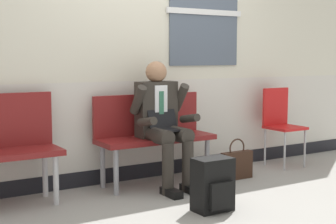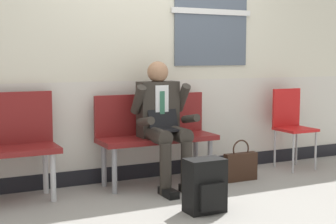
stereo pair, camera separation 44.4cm
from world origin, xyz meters
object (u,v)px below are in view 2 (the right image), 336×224
(folding_chair, at_px, (291,121))
(handbag, at_px, (241,166))
(bench_with_person, at_px, (155,131))
(backpack, at_px, (205,186))
(person_seated, at_px, (163,121))

(folding_chair, bearing_deg, handbag, -162.75)
(bench_with_person, bearing_deg, folding_chair, -2.36)
(backpack, bearing_deg, bench_with_person, 87.77)
(bench_with_person, height_order, backpack, bench_with_person)
(backpack, bearing_deg, handbag, 40.55)
(bench_with_person, xyz_separation_m, handbag, (0.82, -0.34, -0.37))
(backpack, height_order, folding_chair, folding_chair)
(person_seated, xyz_separation_m, folding_chair, (1.70, 0.13, -0.11))
(folding_chair, bearing_deg, backpack, -149.88)
(person_seated, height_order, handbag, person_seated)
(bench_with_person, bearing_deg, handbag, -22.73)
(bench_with_person, bearing_deg, backpack, -92.23)
(person_seated, bearing_deg, bench_with_person, 90.00)
(person_seated, relative_size, folding_chair, 1.36)
(person_seated, distance_m, folding_chair, 1.70)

